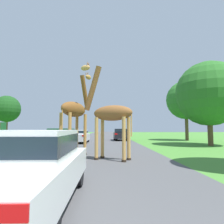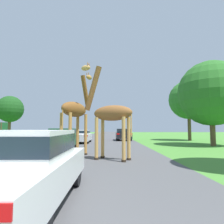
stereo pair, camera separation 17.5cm
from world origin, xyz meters
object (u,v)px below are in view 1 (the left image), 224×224
at_px(giraffe_near_road, 109,113).
at_px(car_lead_maroon, 26,165).
at_px(car_far_ahead, 121,134).
at_px(car_queue_right, 61,138).
at_px(tree_left_edge, 209,94).
at_px(sign_post, 0,132).
at_px(tree_centre_back, 7,109).
at_px(giraffe_companion, 75,112).
at_px(car_queue_left, 79,136).
at_px(tree_far_right, 186,100).

height_order(giraffe_near_road, car_lead_maroon, giraffe_near_road).
distance_m(giraffe_near_road, car_far_ahead, 15.97).
bearing_deg(car_queue_right, tree_left_edge, 9.39).
xyz_separation_m(car_far_ahead, sign_post, (-7.91, -14.30, 0.52)).
bearing_deg(car_lead_maroon, tree_centre_back, 117.20).
relative_size(tree_left_edge, sign_post, 4.04).
bearing_deg(tree_left_edge, giraffe_companion, -150.20).
relative_size(giraffe_companion, car_lead_maroon, 1.09).
height_order(giraffe_companion, car_queue_right, giraffe_companion).
height_order(giraffe_near_road, car_far_ahead, giraffe_near_road).
distance_m(car_queue_right, car_queue_left, 5.95).
distance_m(giraffe_companion, sign_post, 4.40).
bearing_deg(giraffe_companion, sign_post, -157.16).
height_order(car_lead_maroon, sign_post, sign_post).
bearing_deg(tree_centre_back, sign_post, -64.63).
bearing_deg(car_queue_left, sign_post, -107.11).
bearing_deg(sign_post, tree_far_right, 40.15).
relative_size(giraffe_near_road, tree_centre_back, 0.86).
height_order(car_queue_right, tree_far_right, tree_far_right).
relative_size(giraffe_companion, car_queue_left, 1.12).
xyz_separation_m(giraffe_near_road, car_queue_left, (-3.09, 11.46, -1.58)).
relative_size(car_queue_right, car_far_ahead, 1.08).
bearing_deg(tree_far_right, tree_left_edge, -97.21).
xyz_separation_m(giraffe_near_road, giraffe_companion, (-1.92, 1.32, 0.17)).
distance_m(car_lead_maroon, tree_centre_back, 26.35).
xyz_separation_m(tree_left_edge, sign_post, (-15.25, -6.13, -3.35)).
distance_m(tree_far_right, sign_post, 21.54).
bearing_deg(car_queue_left, tree_far_right, 15.74).
relative_size(car_queue_right, sign_post, 2.27).
xyz_separation_m(tree_left_edge, tree_centre_back, (-22.79, 9.76, -0.52)).
height_order(car_queue_right, tree_left_edge, tree_left_edge).
height_order(car_queue_left, tree_left_edge, tree_left_edge).
xyz_separation_m(car_queue_left, car_far_ahead, (4.84, 4.34, 0.06)).
relative_size(car_queue_right, tree_far_right, 0.56).
distance_m(giraffe_near_road, giraffe_companion, 2.34).
bearing_deg(tree_centre_back, car_queue_left, -29.20).
height_order(tree_centre_back, tree_far_right, tree_far_right).
height_order(car_queue_right, car_queue_left, car_queue_right).
bearing_deg(giraffe_near_road, tree_centre_back, 65.68).
bearing_deg(car_lead_maroon, tree_left_edge, 51.21).
distance_m(car_queue_left, tree_left_edge, 13.36).
height_order(car_lead_maroon, car_queue_left, car_lead_maroon).
bearing_deg(tree_far_right, car_lead_maroon, -119.29).
bearing_deg(giraffe_companion, car_queue_left, 121.74).
bearing_deg(tree_far_right, car_queue_right, -144.79).
relative_size(giraffe_near_road, tree_far_right, 0.67).
bearing_deg(tree_far_right, car_queue_left, -164.26).
distance_m(car_lead_maroon, tree_left_edge, 17.73).
distance_m(car_far_ahead, tree_left_edge, 11.64).
relative_size(car_queue_right, car_queue_left, 0.93).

